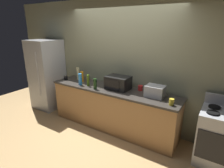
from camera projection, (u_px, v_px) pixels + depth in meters
The scene contains 15 objects.
ground_plane at pixel (101, 135), 3.74m from camera, with size 8.00×8.00×0.00m, color tan.
back_wall at pixel (122, 64), 3.97m from camera, with size 6.40×0.10×2.70m, color gray.
counter_run at pixel (112, 108), 3.92m from camera, with size 2.84×0.64×0.90m.
refrigerator at pixel (47, 75), 4.83m from camera, with size 0.72×0.73×1.80m.
stove_range at pixel (218, 138), 2.89m from camera, with size 0.60×0.61×1.08m.
microwave at pixel (118, 83), 3.72m from camera, with size 0.48×0.35×0.27m.
toaster_oven at pixel (155, 91), 3.33m from camera, with size 0.34×0.26×0.21m, color #B7BABF.
bottle_spray_cleaner at pixel (80, 79), 3.98m from camera, with size 0.08×0.08×0.25m, color #338CE5.
bottle_dish_soap at pixel (82, 76), 4.22m from camera, with size 0.07×0.07×0.24m, color orange.
bottle_wine at pixel (95, 84), 3.72m from camera, with size 0.07×0.07×0.22m, color #1E3F19.
bottle_hand_soap at pixel (78, 74), 4.36m from camera, with size 0.07×0.07×0.29m, color beige.
bottle_olive_oil at pixel (88, 80), 3.92m from camera, with size 0.06×0.06×0.24m, color #4C6B19.
mug_red at pixel (140, 88), 3.66m from camera, with size 0.09×0.09×0.10m, color red.
mug_yellow at pixel (172, 102), 2.99m from camera, with size 0.08×0.08×0.11m, color yellow.
mug_black at pixel (66, 78), 4.37m from camera, with size 0.09×0.09×0.10m, color black.
Camera 1 is at (1.93, -2.60, 2.16)m, focal length 29.28 mm.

